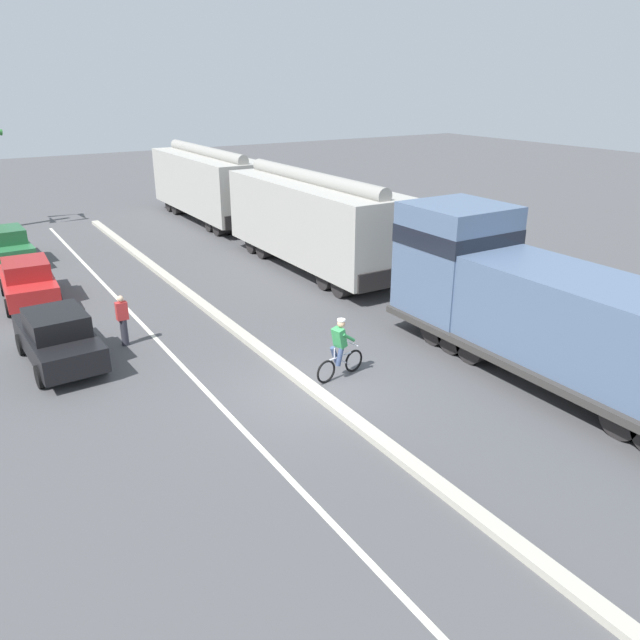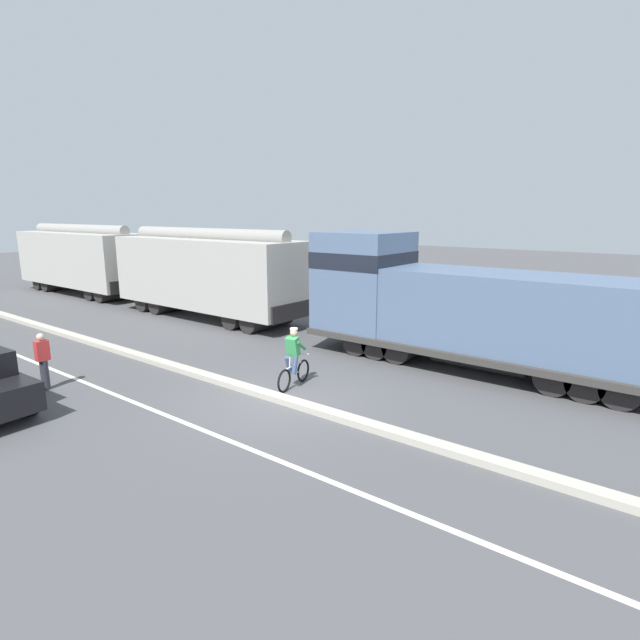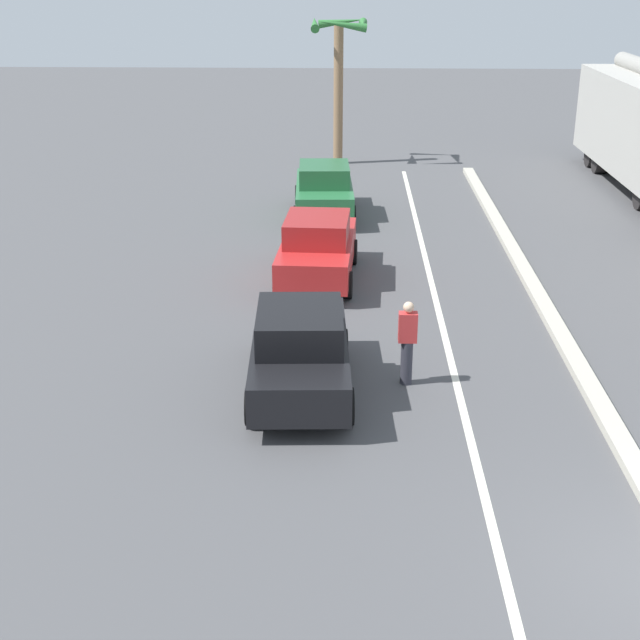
{
  "view_description": "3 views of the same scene",
  "coord_description": "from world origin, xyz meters",
  "px_view_note": "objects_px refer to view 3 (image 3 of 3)",
  "views": [
    {
      "loc": [
        -7.57,
        -12.62,
        7.76
      ],
      "look_at": [
        1.45,
        1.95,
        1.08
      ],
      "focal_mm": 35.0,
      "sensor_mm": 36.0,
      "label": 1
    },
    {
      "loc": [
        -9.14,
        -8.56,
        4.87
      ],
      "look_at": [
        2.75,
        0.66,
        1.62
      ],
      "focal_mm": 28.0,
      "sensor_mm": 36.0,
      "label": 2
    },
    {
      "loc": [
        -4.44,
        -9.34,
        7.26
      ],
      "look_at": [
        -4.98,
        6.65,
        0.86
      ],
      "focal_mm": 50.0,
      "sensor_mm": 36.0,
      "label": 3
    }
  ],
  "objects_px": {
    "palm_tree_near": "(339,58)",
    "parked_car_black": "(300,349)",
    "parked_car_green": "(324,190)",
    "parked_car_red": "(318,248)",
    "pedestrian_by_cars": "(407,342)"
  },
  "relations": [
    {
      "from": "parked_car_black",
      "to": "pedestrian_by_cars",
      "type": "relative_size",
      "value": 2.64
    },
    {
      "from": "parked_car_red",
      "to": "parked_car_green",
      "type": "distance_m",
      "value": 6.05
    },
    {
      "from": "parked_car_red",
      "to": "parked_car_green",
      "type": "height_order",
      "value": "same"
    },
    {
      "from": "palm_tree_near",
      "to": "parked_car_black",
      "type": "bearing_deg",
      "value": -91.18
    },
    {
      "from": "parked_car_black",
      "to": "parked_car_green",
      "type": "bearing_deg",
      "value": 89.65
    },
    {
      "from": "pedestrian_by_cars",
      "to": "parked_car_red",
      "type": "bearing_deg",
      "value": 107.63
    },
    {
      "from": "parked_car_green",
      "to": "palm_tree_near",
      "type": "distance_m",
      "value": 8.45
    },
    {
      "from": "parked_car_green",
      "to": "pedestrian_by_cars",
      "type": "xyz_separation_m",
      "value": [
        1.87,
        -11.9,
        0.03
      ]
    },
    {
      "from": "parked_car_red",
      "to": "palm_tree_near",
      "type": "bearing_deg",
      "value": 88.66
    },
    {
      "from": "parked_car_black",
      "to": "parked_car_green",
      "type": "distance_m",
      "value": 12.25
    },
    {
      "from": "parked_car_green",
      "to": "palm_tree_near",
      "type": "height_order",
      "value": "palm_tree_near"
    },
    {
      "from": "parked_car_black",
      "to": "palm_tree_near",
      "type": "distance_m",
      "value": 20.33
    },
    {
      "from": "parked_car_green",
      "to": "palm_tree_near",
      "type": "relative_size",
      "value": 0.77
    },
    {
      "from": "parked_car_red",
      "to": "parked_car_green",
      "type": "relative_size",
      "value": 1.0
    },
    {
      "from": "parked_car_black",
      "to": "palm_tree_near",
      "type": "xyz_separation_m",
      "value": [
        0.42,
        20.08,
        3.16
      ]
    }
  ]
}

